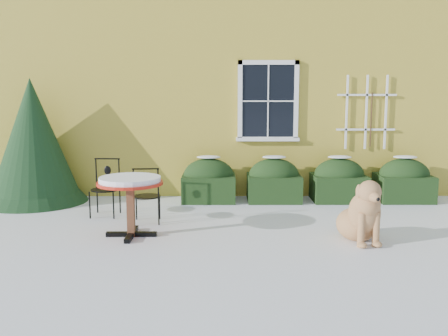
{
  "coord_description": "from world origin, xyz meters",
  "views": [
    {
      "loc": [
        -0.02,
        -7.23,
        2.15
      ],
      "look_at": [
        0.0,
        1.0,
        0.9
      ],
      "focal_mm": 40.0,
      "sensor_mm": 36.0,
      "label": 1
    }
  ],
  "objects_px": {
    "bistro_table": "(130,187)",
    "dog": "(362,216)",
    "evergreen_shrub": "(34,153)",
    "patio_chair_near": "(147,195)",
    "patio_chair_far": "(105,187)"
  },
  "relations": [
    {
      "from": "patio_chair_far",
      "to": "evergreen_shrub",
      "type": "bearing_deg",
      "value": 150.08
    },
    {
      "from": "patio_chair_far",
      "to": "dog",
      "type": "xyz_separation_m",
      "value": [
        4.08,
        -1.6,
        -0.11
      ]
    },
    {
      "from": "patio_chair_near",
      "to": "evergreen_shrub",
      "type": "bearing_deg",
      "value": -38.58
    },
    {
      "from": "patio_chair_near",
      "to": "dog",
      "type": "bearing_deg",
      "value": 156.81
    },
    {
      "from": "bistro_table",
      "to": "dog",
      "type": "height_order",
      "value": "dog"
    },
    {
      "from": "dog",
      "to": "patio_chair_near",
      "type": "bearing_deg",
      "value": 152.75
    },
    {
      "from": "patio_chair_near",
      "to": "dog",
      "type": "distance_m",
      "value": 3.44
    },
    {
      "from": "bistro_table",
      "to": "patio_chair_far",
      "type": "distance_m",
      "value": 1.51
    },
    {
      "from": "dog",
      "to": "bistro_table",
      "type": "bearing_deg",
      "value": 166.07
    },
    {
      "from": "evergreen_shrub",
      "to": "dog",
      "type": "relative_size",
      "value": 2.23
    },
    {
      "from": "evergreen_shrub",
      "to": "bistro_table",
      "type": "bearing_deg",
      "value": -46.02
    },
    {
      "from": "evergreen_shrub",
      "to": "dog",
      "type": "height_order",
      "value": "evergreen_shrub"
    },
    {
      "from": "patio_chair_far",
      "to": "dog",
      "type": "relative_size",
      "value": 0.92
    },
    {
      "from": "bistro_table",
      "to": "patio_chair_near",
      "type": "distance_m",
      "value": 0.84
    },
    {
      "from": "bistro_table",
      "to": "dog",
      "type": "xyz_separation_m",
      "value": [
        3.39,
        -0.29,
        -0.37
      ]
    }
  ]
}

